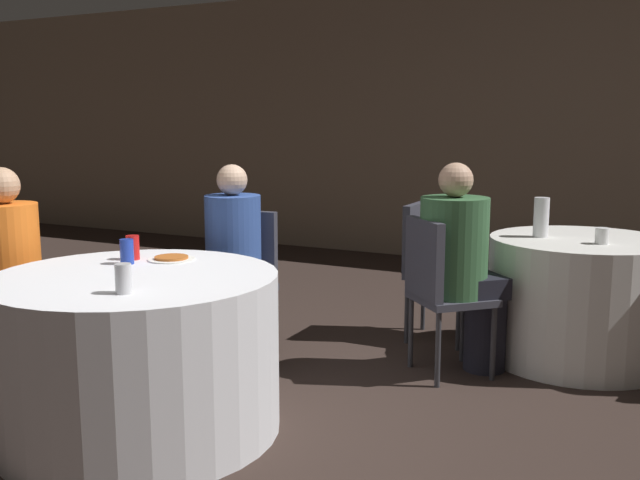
{
  "coord_description": "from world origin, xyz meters",
  "views": [
    {
      "loc": [
        2.01,
        -2.43,
        1.42
      ],
      "look_at": [
        0.43,
        0.7,
        0.84
      ],
      "focal_mm": 40.0,
      "sensor_mm": 36.0,
      "label": 1
    }
  ],
  "objects_px": {
    "soda_can_silver": "(123,279)",
    "bottle_far": "(541,217)",
    "table_near": "(138,353)",
    "table_far": "(580,299)",
    "person_blue_shirt": "(228,268)",
    "chair_far_west": "(428,258)",
    "pizza_plate_near": "(171,258)",
    "soda_can_red": "(133,248)",
    "person_green_jacket": "(462,265)",
    "person_orange_shirt": "(15,279)",
    "chair_near_north": "(241,272)",
    "soda_can_blue": "(127,252)",
    "chair_far_southwest": "(438,282)"
  },
  "relations": [
    {
      "from": "chair_far_west",
      "to": "person_green_jacket",
      "type": "relative_size",
      "value": 0.74
    },
    {
      "from": "chair_far_southwest",
      "to": "pizza_plate_near",
      "type": "xyz_separation_m",
      "value": [
        -1.09,
        -0.96,
        0.21
      ]
    },
    {
      "from": "chair_far_southwest",
      "to": "person_blue_shirt",
      "type": "distance_m",
      "value": 1.19
    },
    {
      "from": "table_far",
      "to": "person_blue_shirt",
      "type": "bearing_deg",
      "value": -148.49
    },
    {
      "from": "soda_can_silver",
      "to": "soda_can_red",
      "type": "xyz_separation_m",
      "value": [
        -0.46,
        0.57,
        0.0
      ]
    },
    {
      "from": "chair_far_west",
      "to": "person_orange_shirt",
      "type": "bearing_deg",
      "value": -41.79
    },
    {
      "from": "soda_can_blue",
      "to": "bottle_far",
      "type": "bearing_deg",
      "value": 46.98
    },
    {
      "from": "table_near",
      "to": "bottle_far",
      "type": "xyz_separation_m",
      "value": [
        1.45,
        1.94,
        0.49
      ]
    },
    {
      "from": "chair_far_west",
      "to": "pizza_plate_near",
      "type": "distance_m",
      "value": 1.82
    },
    {
      "from": "person_green_jacket",
      "to": "person_orange_shirt",
      "type": "bearing_deg",
      "value": -101.71
    },
    {
      "from": "chair_far_west",
      "to": "soda_can_silver",
      "type": "height_order",
      "value": "chair_far_west"
    },
    {
      "from": "person_orange_shirt",
      "to": "person_blue_shirt",
      "type": "bearing_deg",
      "value": 141.15
    },
    {
      "from": "person_orange_shirt",
      "to": "soda_can_red",
      "type": "bearing_deg",
      "value": 111.48
    },
    {
      "from": "soda_can_red",
      "to": "pizza_plate_near",
      "type": "bearing_deg",
      "value": 24.83
    },
    {
      "from": "chair_far_southwest",
      "to": "soda_can_red",
      "type": "height_order",
      "value": "chair_far_southwest"
    },
    {
      "from": "person_orange_shirt",
      "to": "chair_far_west",
      "type": "bearing_deg",
      "value": 145.28
    },
    {
      "from": "soda_can_blue",
      "to": "chair_far_southwest",
      "type": "bearing_deg",
      "value": 43.38
    },
    {
      "from": "table_far",
      "to": "person_green_jacket",
      "type": "xyz_separation_m",
      "value": [
        -0.57,
        -0.57,
        0.26
      ]
    },
    {
      "from": "chair_far_west",
      "to": "soda_can_silver",
      "type": "relative_size",
      "value": 7.34
    },
    {
      "from": "chair_near_north",
      "to": "soda_can_silver",
      "type": "bearing_deg",
      "value": 97.18
    },
    {
      "from": "table_near",
      "to": "person_green_jacket",
      "type": "bearing_deg",
      "value": 51.83
    },
    {
      "from": "table_far",
      "to": "soda_can_blue",
      "type": "xyz_separation_m",
      "value": [
        -1.88,
        -1.82,
        0.43
      ]
    },
    {
      "from": "soda_can_silver",
      "to": "bottle_far",
      "type": "xyz_separation_m",
      "value": [
        1.24,
        2.23,
        0.06
      ]
    },
    {
      "from": "chair_far_west",
      "to": "soda_can_red",
      "type": "xyz_separation_m",
      "value": [
        -0.98,
        -1.7,
        0.26
      ]
    },
    {
      "from": "chair_near_north",
      "to": "chair_far_west",
      "type": "relative_size",
      "value": 1.0
    },
    {
      "from": "person_blue_shirt",
      "to": "table_near",
      "type": "bearing_deg",
      "value": 90.0
    },
    {
      "from": "soda_can_blue",
      "to": "person_blue_shirt",
      "type": "bearing_deg",
      "value": 82.46
    },
    {
      "from": "table_near",
      "to": "chair_far_southwest",
      "type": "bearing_deg",
      "value": 52.45
    },
    {
      "from": "soda_can_silver",
      "to": "soda_can_blue",
      "type": "bearing_deg",
      "value": 130.63
    },
    {
      "from": "chair_far_west",
      "to": "pizza_plate_near",
      "type": "relative_size",
      "value": 3.8
    },
    {
      "from": "pizza_plate_near",
      "to": "person_green_jacket",
      "type": "bearing_deg",
      "value": 41.8
    },
    {
      "from": "soda_can_blue",
      "to": "soda_can_red",
      "type": "height_order",
      "value": "same"
    },
    {
      "from": "chair_far_southwest",
      "to": "bottle_far",
      "type": "relative_size",
      "value": 3.77
    },
    {
      "from": "person_blue_shirt",
      "to": "soda_can_silver",
      "type": "xyz_separation_m",
      "value": [
        0.31,
        -1.19,
        0.2
      ]
    },
    {
      "from": "table_near",
      "to": "soda_can_silver",
      "type": "relative_size",
      "value": 10.67
    },
    {
      "from": "table_far",
      "to": "chair_near_north",
      "type": "bearing_deg",
      "value": -152.65
    },
    {
      "from": "chair_near_north",
      "to": "chair_far_southwest",
      "type": "distance_m",
      "value": 1.16
    },
    {
      "from": "table_near",
      "to": "person_orange_shirt",
      "type": "xyz_separation_m",
      "value": [
        -0.9,
        0.1,
        0.24
      ]
    },
    {
      "from": "soda_can_silver",
      "to": "bottle_far",
      "type": "relative_size",
      "value": 0.51
    },
    {
      "from": "person_green_jacket",
      "to": "bottle_far",
      "type": "distance_m",
      "value": 0.65
    },
    {
      "from": "chair_far_southwest",
      "to": "table_near",
      "type": "bearing_deg",
      "value": -82.51
    },
    {
      "from": "table_near",
      "to": "soda_can_red",
      "type": "relative_size",
      "value": 10.67
    },
    {
      "from": "person_orange_shirt",
      "to": "soda_can_blue",
      "type": "relative_size",
      "value": 9.76
    },
    {
      "from": "table_near",
      "to": "table_far",
      "type": "xyz_separation_m",
      "value": [
        1.69,
        1.99,
        0.0
      ]
    },
    {
      "from": "person_orange_shirt",
      "to": "person_blue_shirt",
      "type": "relative_size",
      "value": 1.01
    },
    {
      "from": "table_near",
      "to": "chair_near_north",
      "type": "height_order",
      "value": "chair_near_north"
    },
    {
      "from": "soda_can_silver",
      "to": "table_near",
      "type": "bearing_deg",
      "value": 125.1
    },
    {
      "from": "chair_far_west",
      "to": "person_orange_shirt",
      "type": "relative_size",
      "value": 0.75
    },
    {
      "from": "chair_far_west",
      "to": "soda_can_blue",
      "type": "distance_m",
      "value": 2.04
    },
    {
      "from": "chair_far_west",
      "to": "person_blue_shirt",
      "type": "xyz_separation_m",
      "value": [
        -0.83,
        -1.08,
        0.05
      ]
    }
  ]
}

